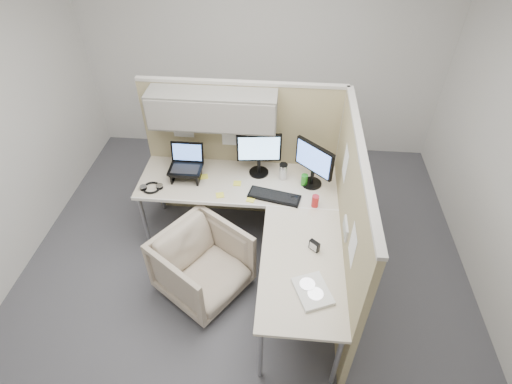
# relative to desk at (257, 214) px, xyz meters

# --- Properties ---
(ground) EXTENTS (4.50, 4.50, 0.00)m
(ground) POSITION_rel_desk_xyz_m (-0.12, -0.13, -0.69)
(ground) COLOR #46464C
(ground) RESTS_ON ground
(partition_back) EXTENTS (2.00, 0.36, 1.63)m
(partition_back) POSITION_rel_desk_xyz_m (-0.34, 0.70, 0.41)
(partition_back) COLOR tan
(partition_back) RESTS_ON ground
(partition_right) EXTENTS (0.07, 2.03, 1.63)m
(partition_right) POSITION_rel_desk_xyz_m (0.78, -0.19, 0.13)
(partition_right) COLOR tan
(partition_right) RESTS_ON ground
(desk) EXTENTS (2.00, 1.98, 0.73)m
(desk) POSITION_rel_desk_xyz_m (0.00, 0.00, 0.00)
(desk) COLOR beige
(desk) RESTS_ON ground
(office_chair) EXTENTS (0.97, 0.98, 0.74)m
(office_chair) POSITION_rel_desk_xyz_m (-0.48, -0.36, -0.32)
(office_chair) COLOR #B5A890
(office_chair) RESTS_ON ground
(monitor_left) EXTENTS (0.44, 0.20, 0.47)m
(monitor_left) POSITION_rel_desk_xyz_m (-0.03, 0.56, 0.32)
(monitor_left) COLOR black
(monitor_left) RESTS_ON desk
(monitor_right) EXTENTS (0.35, 0.32, 0.47)m
(monitor_right) POSITION_rel_desk_xyz_m (0.50, 0.43, 0.32)
(monitor_right) COLOR black
(monitor_right) RESTS_ON desk
(laptop_station) EXTENTS (0.33, 0.28, 0.34)m
(laptop_station) POSITION_rel_desk_xyz_m (-0.75, 0.43, 0.17)
(laptop_station) COLOR black
(laptop_station) RESTS_ON desk
(keyboard) EXTENTS (0.52, 0.27, 0.02)m
(keyboard) POSITION_rel_desk_xyz_m (0.14, 0.20, 0.05)
(keyboard) COLOR black
(keyboard) RESTS_ON desk
(mouse) EXTENTS (0.10, 0.08, 0.03)m
(mouse) POSITION_rel_desk_xyz_m (0.34, 0.19, 0.06)
(mouse) COLOR black
(mouse) RESTS_ON desk
(travel_mug) EXTENTS (0.08, 0.08, 0.18)m
(travel_mug) POSITION_rel_desk_xyz_m (0.22, 0.49, 0.13)
(travel_mug) COLOR silver
(travel_mug) RESTS_ON desk
(soda_can_green) EXTENTS (0.07, 0.07, 0.12)m
(soda_can_green) POSITION_rel_desk_xyz_m (0.53, 0.11, 0.10)
(soda_can_green) COLOR #B21E1E
(soda_can_green) RESTS_ON desk
(soda_can_silver) EXTENTS (0.07, 0.07, 0.12)m
(soda_can_silver) POSITION_rel_desk_xyz_m (0.43, 0.41, 0.10)
(soda_can_silver) COLOR #268C1E
(soda_can_silver) RESTS_ON desk
(sticky_note_d) EXTENTS (0.08, 0.08, 0.01)m
(sticky_note_d) POSITION_rel_desk_xyz_m (-0.23, 0.37, 0.05)
(sticky_note_d) COLOR yellow
(sticky_note_d) RESTS_ON desk
(sticky_note_b) EXTENTS (0.09, 0.09, 0.01)m
(sticky_note_b) POSITION_rel_desk_xyz_m (-0.08, 0.14, 0.05)
(sticky_note_b) COLOR yellow
(sticky_note_b) RESTS_ON desk
(sticky_note_c) EXTENTS (0.09, 0.09, 0.01)m
(sticky_note_c) POSITION_rel_desk_xyz_m (-0.58, 0.44, 0.05)
(sticky_note_c) COLOR yellow
(sticky_note_c) RESTS_ON desk
(sticky_note_a) EXTENTS (0.09, 0.09, 0.01)m
(sticky_note_a) POSITION_rel_desk_xyz_m (-0.38, 0.18, 0.05)
(sticky_note_a) COLOR yellow
(sticky_note_a) RESTS_ON desk
(headphones) EXTENTS (0.22, 0.21, 0.03)m
(headphones) POSITION_rel_desk_xyz_m (-1.06, 0.22, 0.06)
(headphones) COLOR black
(headphones) RESTS_ON desk
(paper_stack) EXTENTS (0.33, 0.37, 0.03)m
(paper_stack) POSITION_rel_desk_xyz_m (0.49, -0.85, 0.06)
(paper_stack) COLOR white
(paper_stack) RESTS_ON desk
(desk_clock) EXTENTS (0.09, 0.09, 0.09)m
(desk_clock) POSITION_rel_desk_xyz_m (0.51, -0.42, 0.09)
(desk_clock) COLOR black
(desk_clock) RESTS_ON desk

